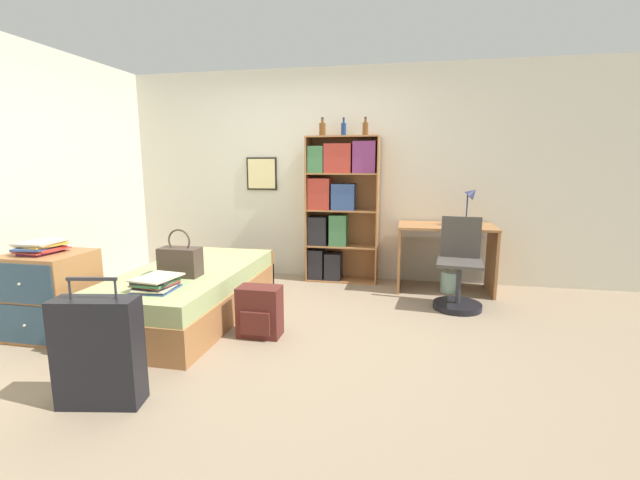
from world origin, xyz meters
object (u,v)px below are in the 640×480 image
(book_stack_on_bed, at_px, (156,283))
(desk, at_px, (445,246))
(bookcase, at_px, (336,204))
(dresser, at_px, (51,295))
(backpack, at_px, (260,312))
(bottle_brown, at_px, (344,129))
(bed, at_px, (191,292))
(magazine_pile_on_dresser, at_px, (41,247))
(bottle_green, at_px, (322,129))
(desk_chair, at_px, (459,279))
(waste_bin, at_px, (450,282))
(handbag, at_px, (180,261))
(suitcase, at_px, (99,352))
(bottle_clear, at_px, (365,128))
(desk_lamp, at_px, (471,199))

(book_stack_on_bed, distance_m, desk, 3.13)
(bookcase, bearing_deg, dresser, -133.31)
(backpack, bearing_deg, bottle_brown, 77.66)
(bed, height_order, backpack, bed)
(desk, xyz_separation_m, backpack, (-1.64, -1.71, -0.30))
(magazine_pile_on_dresser, relative_size, backpack, 0.91)
(bottle_green, distance_m, desk_chair, 2.34)
(bottle_green, bearing_deg, desk, -6.51)
(waste_bin, bearing_deg, backpack, -136.02)
(waste_bin, bearing_deg, desk_chair, -87.38)
(handbag, xyz_separation_m, magazine_pile_on_dresser, (-1.02, -0.42, 0.17))
(dresser, xyz_separation_m, bottle_brown, (2.16, 2.25, 1.49))
(bed, distance_m, bottle_brown, 2.57)
(suitcase, distance_m, desk_chair, 3.26)
(bed, height_order, bottle_clear, bottle_clear)
(book_stack_on_bed, distance_m, backpack, 0.86)
(bottle_clear, bearing_deg, backpack, -110.46)
(magazine_pile_on_dresser, height_order, desk, magazine_pile_on_dresser)
(handbag, distance_m, suitcase, 1.31)
(bottle_clear, bearing_deg, magazine_pile_on_dresser, -138.57)
(book_stack_on_bed, relative_size, bottle_brown, 1.76)
(bed, height_order, bookcase, bookcase)
(bookcase, relative_size, desk_lamp, 3.94)
(magazine_pile_on_dresser, relative_size, bookcase, 0.22)
(magazine_pile_on_dresser, height_order, waste_bin, magazine_pile_on_dresser)
(magazine_pile_on_dresser, distance_m, bottle_green, 3.14)
(handbag, height_order, dresser, handbag)
(bookcase, height_order, bottle_brown, bottle_brown)
(bookcase, bearing_deg, bottle_brown, 29.69)
(dresser, distance_m, desk_chair, 3.75)
(desk, bearing_deg, handbag, -145.91)
(bottle_green, height_order, desk, bottle_green)
(backpack, bearing_deg, bottle_green, 84.82)
(suitcase, xyz_separation_m, bottle_clear, (1.28, 3.03, 1.51))
(bottle_green, distance_m, bottle_brown, 0.25)
(desk, xyz_separation_m, waste_bin, (0.07, -0.06, -0.40))
(bed, distance_m, desk, 2.82)
(magazine_pile_on_dresser, relative_size, bottle_green, 1.81)
(book_stack_on_bed, distance_m, magazine_pile_on_dresser, 1.07)
(bed, bearing_deg, bookcase, 52.88)
(magazine_pile_on_dresser, xyz_separation_m, waste_bin, (3.48, 1.98, -0.65))
(dresser, relative_size, bookcase, 0.40)
(desk_chair, bearing_deg, suitcase, -135.39)
(bookcase, height_order, desk, bookcase)
(suitcase, height_order, waste_bin, suitcase)
(handbag, relative_size, waste_bin, 1.82)
(handbag, bearing_deg, bottle_clear, 50.50)
(suitcase, xyz_separation_m, desk, (2.23, 2.90, 0.18))
(handbag, bearing_deg, dresser, -156.94)
(bottle_brown, relative_size, desk_lamp, 0.48)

